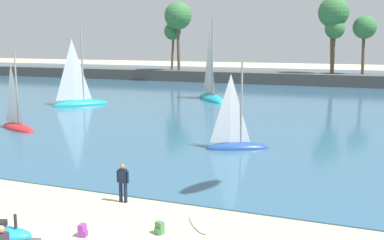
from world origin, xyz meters
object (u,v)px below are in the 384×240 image
(backpack_spare, at_px, (159,228))
(sailboat_mid_bay, at_px, (211,92))
(surfboard, at_px, (198,223))
(sailboat_far_left, at_px, (17,121))
(sailboat_toward_headland, at_px, (236,140))
(person_at_waterline, at_px, (123,182))
(sailboat_near_shore, at_px, (80,98))
(backpack_near_kite, at_px, (83,231))

(backpack_spare, distance_m, sailboat_mid_bay, 37.03)
(backpack_spare, height_order, sailboat_mid_bay, sailboat_mid_bay)
(surfboard, distance_m, sailboat_far_left, 22.84)
(sailboat_toward_headland, bearing_deg, backpack_spare, -85.86)
(person_at_waterline, xyz_separation_m, sailboat_toward_headland, (1.82, 10.93, -0.31))
(sailboat_far_left, bearing_deg, sailboat_toward_headland, -0.68)
(surfboard, height_order, sailboat_toward_headland, sailboat_toward_headland)
(person_at_waterline, distance_m, backpack_spare, 3.71)
(sailboat_near_shore, bearing_deg, backpack_near_kite, -55.06)
(backpack_near_kite, height_order, sailboat_toward_headland, sailboat_toward_headland)
(surfboard, xyz_separation_m, sailboat_toward_headland, (-1.93, 11.95, 0.54))
(backpack_spare, relative_size, surfboard, 0.21)
(sailboat_mid_bay, height_order, sailboat_toward_headland, sailboat_mid_bay)
(person_at_waterline, height_order, sailboat_near_shore, sailboat_near_shore)
(backpack_near_kite, relative_size, sailboat_far_left, 0.07)
(sailboat_mid_bay, bearing_deg, sailboat_far_left, -110.12)
(sailboat_mid_bay, bearing_deg, surfboard, -71.84)
(sailboat_near_shore, relative_size, sailboat_far_left, 1.34)
(surfboard, height_order, sailboat_far_left, sailboat_far_left)
(backpack_near_kite, relative_size, backpack_spare, 1.00)
(backpack_spare, bearing_deg, surfboard, 53.95)
(surfboard, bearing_deg, sailboat_mid_bay, 163.67)
(person_at_waterline, bearing_deg, backpack_spare, -40.22)
(person_at_waterline, relative_size, sailboat_near_shore, 0.20)
(backpack_spare, height_order, sailboat_far_left, sailboat_far_left)
(sailboat_far_left, bearing_deg, backpack_near_kite, -42.54)
(sailboat_far_left, bearing_deg, sailboat_near_shore, 103.94)
(backpack_spare, height_order, sailboat_near_shore, sailboat_near_shore)
(person_at_waterline, height_order, sailboat_far_left, sailboat_far_left)
(sailboat_mid_bay, bearing_deg, backpack_near_kite, -77.91)
(backpack_near_kite, height_order, sailboat_mid_bay, sailboat_mid_bay)
(sailboat_near_shore, bearing_deg, sailboat_toward_headland, -32.18)
(sailboat_toward_headland, height_order, sailboat_far_left, sailboat_far_left)
(sailboat_toward_headland, bearing_deg, person_at_waterline, -99.46)
(person_at_waterline, height_order, surfboard, person_at_waterline)
(backpack_spare, xyz_separation_m, sailboat_near_shore, (-21.51, 26.21, 0.62))
(sailboat_mid_bay, distance_m, sailboat_toward_headland, 24.16)
(surfboard, relative_size, sailboat_near_shore, 0.25)
(backpack_near_kite, distance_m, sailboat_mid_bay, 37.57)
(backpack_near_kite, xyz_separation_m, sailboat_toward_headland, (1.44, 14.43, 0.38))
(sailboat_far_left, bearing_deg, sailboat_mid_bay, 69.88)
(person_at_waterline, bearing_deg, sailboat_toward_headland, 80.54)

